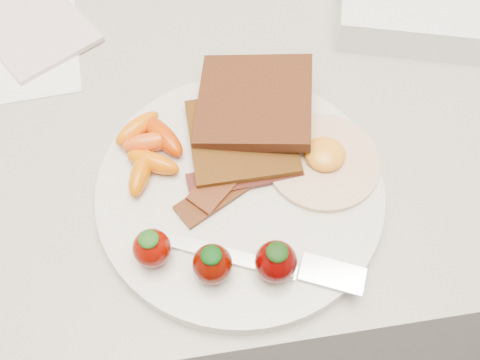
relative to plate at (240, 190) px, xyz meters
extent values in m
cube|color=gray|center=(0.02, 0.16, -0.46)|extent=(2.00, 0.60, 0.90)
cylinder|color=beige|center=(0.00, 0.00, 0.00)|extent=(0.27, 0.27, 0.02)
cube|color=black|center=(0.01, 0.05, 0.02)|extent=(0.10, 0.10, 0.01)
cube|color=black|center=(0.03, 0.08, 0.03)|extent=(0.13, 0.13, 0.03)
cylinder|color=#F7E4BC|center=(0.08, 0.01, 0.01)|extent=(0.14, 0.14, 0.01)
ellipsoid|color=orange|center=(0.08, 0.02, 0.02)|extent=(0.05, 0.05, 0.02)
cube|color=#320D03|center=(-0.01, 0.00, 0.01)|extent=(0.11, 0.08, 0.00)
cube|color=black|center=(0.01, 0.01, 0.01)|extent=(0.11, 0.04, 0.00)
cube|color=#4A1104|center=(0.00, 0.02, 0.02)|extent=(0.10, 0.09, 0.00)
ellipsoid|color=#E55012|center=(-0.08, 0.05, 0.02)|extent=(0.05, 0.02, 0.02)
ellipsoid|color=#E26000|center=(-0.08, 0.03, 0.02)|extent=(0.06, 0.04, 0.02)
ellipsoid|color=#D25E00|center=(-0.09, 0.02, 0.02)|extent=(0.03, 0.06, 0.02)
ellipsoid|color=#BE3500|center=(-0.07, 0.06, 0.02)|extent=(0.05, 0.06, 0.02)
ellipsoid|color=#E56604|center=(-0.09, 0.07, 0.02)|extent=(0.05, 0.05, 0.02)
ellipsoid|color=#6A0600|center=(-0.08, -0.06, 0.03)|extent=(0.03, 0.03, 0.04)
ellipsoid|color=#184510|center=(-0.08, -0.06, 0.05)|extent=(0.02, 0.02, 0.01)
ellipsoid|color=#490700|center=(-0.04, -0.08, 0.03)|extent=(0.03, 0.03, 0.04)
ellipsoid|color=black|center=(-0.04, -0.08, 0.05)|extent=(0.02, 0.02, 0.01)
ellipsoid|color=#4B0000|center=(0.02, -0.09, 0.03)|extent=(0.04, 0.04, 0.04)
ellipsoid|color=black|center=(0.02, -0.09, 0.05)|extent=(0.02, 0.02, 0.01)
cube|color=silver|center=(-0.03, -0.07, 0.01)|extent=(0.12, 0.07, 0.00)
cube|color=silver|center=(0.06, -0.10, 0.01)|extent=(0.06, 0.05, 0.00)
cube|color=beige|center=(-0.21, 0.26, 0.00)|extent=(0.17, 0.19, 0.01)
camera|label=1|loc=(-0.04, -0.25, 0.44)|focal=40.00mm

